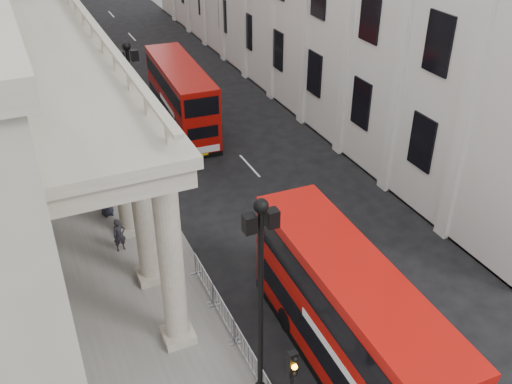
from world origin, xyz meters
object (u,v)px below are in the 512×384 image
at_px(bus_far, 181,96).
at_px(pedestrian_c, 106,200).
at_px(lamp_post_south, 261,297).
at_px(pedestrian_b, 86,179).
at_px(lamp_post_mid, 134,108).
at_px(traffic_light, 292,384).
at_px(lamp_post_north, 82,31).
at_px(pedestrian_a, 119,235).
at_px(bus_near, 348,317).

xyz_separation_m(bus_far, pedestrian_c, (-7.06, -9.11, -1.29)).
relative_size(lamp_post_south, pedestrian_b, 4.44).
bearing_deg(lamp_post_south, lamp_post_mid, 90.00).
bearing_deg(traffic_light, lamp_post_mid, 90.32).
distance_m(lamp_post_mid, pedestrian_c, 5.02).
height_order(lamp_post_north, bus_far, lamp_post_north).
bearing_deg(traffic_light, pedestrian_a, 101.38).
height_order(lamp_post_south, pedestrian_c, lamp_post_south).
height_order(lamp_post_mid, bus_near, lamp_post_mid).
xyz_separation_m(lamp_post_mid, lamp_post_north, (0.00, 16.00, 0.00)).
distance_m(lamp_post_north, pedestrian_b, 16.27).
height_order(lamp_post_mid, pedestrian_b, lamp_post_mid).
xyz_separation_m(traffic_light, pedestrian_a, (-2.55, 12.68, -2.14)).
bearing_deg(bus_far, lamp_post_south, -98.39).
bearing_deg(bus_near, bus_far, 88.83).
height_order(pedestrian_a, pedestrian_c, pedestrian_c).
relative_size(lamp_post_south, traffic_light, 1.93).
bearing_deg(bus_near, pedestrian_c, 115.17).
height_order(traffic_light, pedestrian_b, traffic_light).
bearing_deg(lamp_post_south, traffic_light, -87.16).
bearing_deg(lamp_post_mid, pedestrian_c, -139.40).
bearing_deg(lamp_post_north, pedestrian_a, -96.55).
bearing_deg(traffic_light, pedestrian_c, 98.91).
bearing_deg(lamp_post_north, pedestrian_c, -97.57).
distance_m(bus_far, pedestrian_a, 14.35).
bearing_deg(pedestrian_b, pedestrian_a, 105.56).
xyz_separation_m(pedestrian_a, pedestrian_c, (0.05, 3.28, 0.04)).
distance_m(bus_near, pedestrian_c, 14.98).
bearing_deg(bus_far, pedestrian_a, -116.82).
height_order(traffic_light, bus_near, bus_near).
distance_m(lamp_post_south, traffic_light, 2.71).
bearing_deg(lamp_post_north, bus_near, -83.59).
bearing_deg(pedestrian_a, pedestrian_b, 87.40).
height_order(traffic_light, pedestrian_c, traffic_light).
xyz_separation_m(lamp_post_south, bus_near, (3.56, 0.27, -2.48)).
height_order(pedestrian_b, pedestrian_c, pedestrian_b).
bearing_deg(lamp_post_north, traffic_light, -89.83).
relative_size(lamp_post_north, pedestrian_c, 4.68).
relative_size(pedestrian_b, pedestrian_c, 1.05).
xyz_separation_m(pedestrian_b, pedestrian_c, (0.59, -2.54, -0.05)).
height_order(lamp_post_north, pedestrian_c, lamp_post_north).
bearing_deg(lamp_post_mid, lamp_post_north, 90.00).
relative_size(lamp_post_north, pedestrian_a, 4.92).
bearing_deg(bus_near, lamp_post_north, 98.00).
height_order(bus_near, pedestrian_c, bus_near).
xyz_separation_m(lamp_post_south, traffic_light, (0.10, -2.02, -1.80)).
distance_m(lamp_post_south, bus_far, 23.66).
distance_m(lamp_post_north, bus_far, 10.42).
height_order(bus_near, pedestrian_b, bus_near).
xyz_separation_m(bus_near, pedestrian_a, (-6.02, 10.39, -1.47)).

